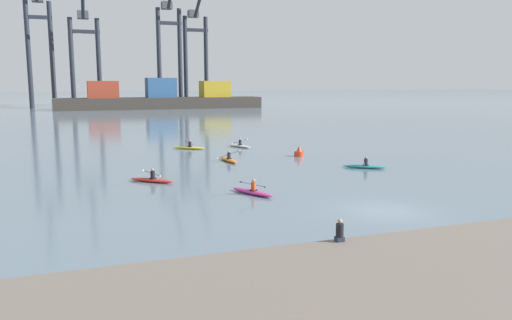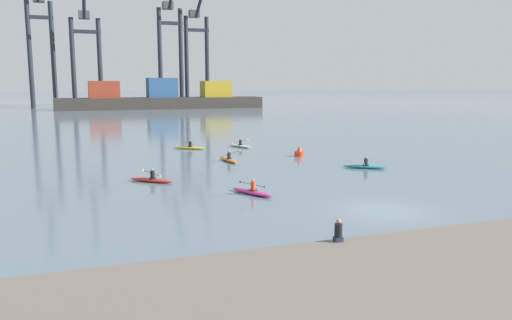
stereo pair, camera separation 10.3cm
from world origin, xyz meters
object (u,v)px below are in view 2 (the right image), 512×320
Objects in this scene: container_barge at (162,99)px; kayak_teal at (365,166)px; kayak_white at (240,146)px; seated_onlooker at (338,231)px; kayak_magenta at (252,191)px; kayak_red at (152,179)px; channel_buoy at (299,152)px; kayak_orange at (229,159)px; kayak_yellow at (190,147)px; gantry_crane_east_mid at (170,41)px; gantry_crane_west at (40,36)px; gantry_crane_east at (197,46)px; gantry_crane_west_mid at (86,45)px.

kayak_teal is (-0.53, -98.61, -2.46)m from container_barge.
kayak_white is 3.77× the size of seated_onlooker.
kayak_red is (-5.15, 5.88, 0.00)m from kayak_magenta.
channel_buoy reaches higher than kayak_orange.
gantry_crane_east_mid is at bearing 80.58° from kayak_yellow.
gantry_crane_west is at bearing 103.91° from kayak_white.
kayak_orange is at bearing -81.31° from kayak_yellow.
kayak_orange is (19.55, -103.53, -18.56)m from gantry_crane_west.
seated_onlooker is at bearing -92.60° from kayak_magenta.
gantry_crane_west is 11.18× the size of kayak_white.
kayak_orange is at bearing -101.95° from gantry_crane_east.
gantry_crane_west reaches higher than seated_onlooker.
seated_onlooker is (-0.52, -11.43, 0.82)m from kayak_magenta.
gantry_crane_west_mid is 30.74m from gantry_crane_east.
gantry_crane_west reaches higher than kayak_white.
kayak_teal is 20.92m from seated_onlooker.
gantry_crane_west is 112.58m from kayak_red.
kayak_teal is at bearing 26.64° from kayak_magenta.
channel_buoy is at bearing -75.54° from gantry_crane_west.
container_barge is at bearing 83.85° from seated_onlooker.
gantry_crane_east_mid is at bearing 82.37° from seated_onlooker.
gantry_crane_east_mid is at bearing 83.83° from kayak_white.
kayak_orange is (-21.97, -103.77, -17.08)m from gantry_crane_east.
gantry_crane_west_mid is 92.79m from kayak_yellow.
channel_buoy is 0.30× the size of kayak_magenta.
kayak_teal is 11.44m from kayak_orange.
channel_buoy is at bearing 27.59° from kayak_red.
kayak_magenta is at bearing 87.40° from seated_onlooker.
container_barge reaches higher than kayak_white.
container_barge is at bearing -114.05° from gantry_crane_east_mid.
kayak_white is at bearing 107.95° from kayak_teal.
kayak_red is 3.26× the size of seated_onlooker.
gantry_crane_west is 11.96× the size of kayak_yellow.
kayak_red is 0.85× the size of kayak_orange.
seated_onlooker is (-24.87, -127.94, -16.27)m from gantry_crane_east.
kayak_white and kayak_yellow have the same top height.
container_barge is 116.45m from seated_onlooker.
gantry_crane_west_mid reaches higher than kayak_white.
container_barge reaches higher than kayak_magenta.
gantry_crane_west is 41.55m from gantry_crane_east.
kayak_yellow is 19.23m from kayak_teal.
gantry_crane_west_mid is at bearing -173.34° from gantry_crane_east.
seated_onlooker is at bearing -101.00° from gantry_crane_east.
gantry_crane_west reaches higher than kayak_orange.
kayak_yellow is at bearing 134.75° from channel_buoy.
gantry_crane_east is 98.14m from kayak_white.
gantry_crane_east is 11.81× the size of kayak_red.
kayak_red is 10.19m from kayak_orange.
kayak_yellow is at bearing 176.69° from kayak_white.
kayak_teal and kayak_orange have the same top height.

